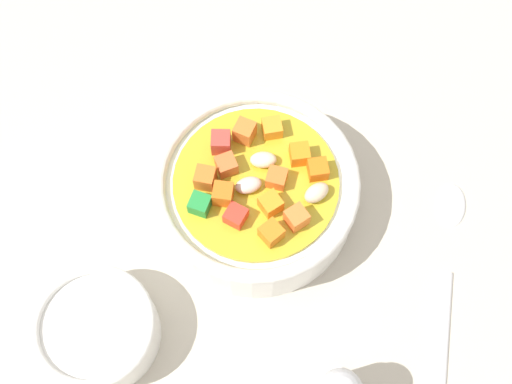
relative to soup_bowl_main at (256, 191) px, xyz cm
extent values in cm
cube|color=#BAB2A0|center=(0.00, 0.00, -3.84)|extent=(140.00, 140.00, 2.00)
cylinder|color=white|center=(0.00, 0.00, -0.69)|extent=(16.19, 16.19, 4.31)
torus|color=white|center=(0.00, 0.00, 1.80)|extent=(16.31, 16.31, 1.10)
cylinder|color=gold|center=(0.00, 0.00, 1.67)|extent=(13.00, 13.00, 0.40)
cube|color=orange|center=(2.58, 2.91, 2.70)|extent=(2.06, 2.06, 1.68)
ellipsoid|color=beige|center=(0.79, -1.50, 2.42)|extent=(2.38, 2.43, 1.11)
ellipsoid|color=beige|center=(-4.02, -2.54, 2.53)|extent=(1.56, 2.21, 1.33)
cube|color=orange|center=(0.67, 2.78, 2.69)|extent=(2.08, 2.08, 1.65)
cube|color=orange|center=(-2.32, 0.65, 2.56)|extent=(1.70, 1.70, 1.40)
cube|color=red|center=(-1.22, 3.21, 2.49)|extent=(1.87, 1.87, 1.24)
cube|color=orange|center=(-1.05, -1.18, 2.48)|extent=(2.04, 2.04, 1.23)
cube|color=#D7622E|center=(2.38, 0.93, 2.52)|extent=(1.91, 1.91, 1.31)
ellipsoid|color=beige|center=(0.21, 0.79, 2.37)|extent=(2.13, 2.45, 1.01)
cube|color=orange|center=(2.34, -3.90, 2.49)|extent=(2.04, 2.04, 1.25)
cube|color=orange|center=(-0.83, -3.85, 2.58)|extent=(2.06, 2.06, 1.44)
cube|color=orange|center=(-4.46, -0.08, 2.64)|extent=(1.69, 1.69, 1.54)
cube|color=#C33D33|center=(4.05, -0.22, 2.71)|extent=(2.09, 2.09, 1.69)
cube|color=orange|center=(-4.05, 2.21, 2.60)|extent=(1.54, 1.54, 1.46)
cube|color=#218838|center=(1.30, 4.57, 2.53)|extent=(1.99, 1.99, 1.32)
cube|color=orange|center=(3.48, -1.99, 2.73)|extent=(1.94, 1.94, 1.73)
cube|color=orange|center=(-2.70, -4.00, 2.53)|extent=(2.06, 2.06, 1.33)
cylinder|color=silver|center=(-18.33, -2.84, -2.45)|extent=(7.41, 9.33, 0.78)
ellipsoid|color=silver|center=(-11.30, -12.01, -2.39)|extent=(4.10, 4.40, 0.89)
cylinder|color=white|center=(-0.43, 16.20, -1.03)|extent=(9.06, 9.06, 3.62)
torus|color=white|center=(-0.43, 16.20, 0.96)|extent=(9.15, 9.15, 0.73)
camera|label=1|loc=(-15.53, 14.38, 50.23)|focal=47.78mm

